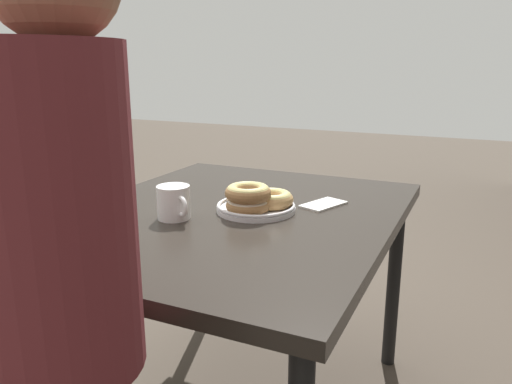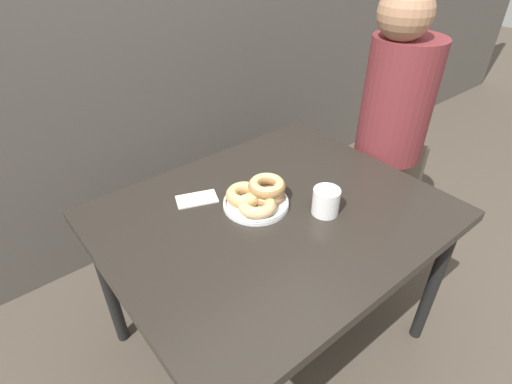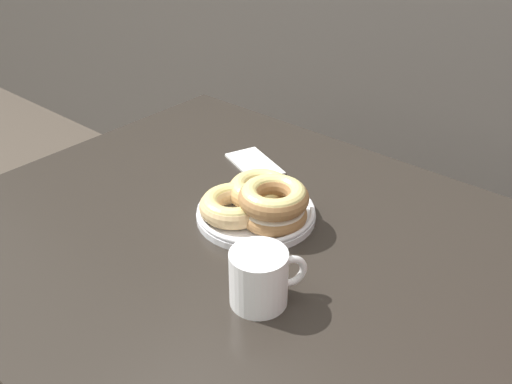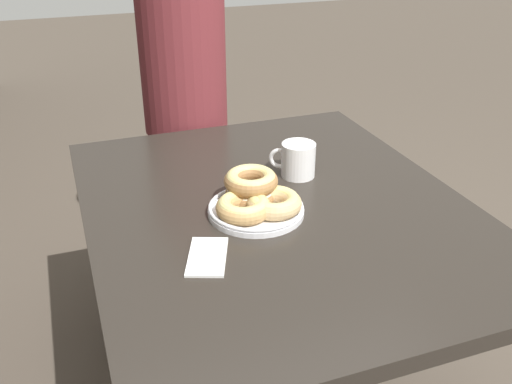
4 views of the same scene
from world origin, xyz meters
name	(u,v)px [view 2 (image 2 of 4)]	position (x,y,z in m)	size (l,w,h in m)	color
ground_plane	(290,356)	(0.00, 0.00, 0.00)	(14.00, 14.00, 0.00)	#4C4238
dining_table	(273,226)	(0.00, 0.13, 0.65)	(1.17, 0.95, 0.72)	#28231E
donut_plate	(258,196)	(-0.02, 0.20, 0.76)	(0.26, 0.26, 0.09)	white
coffee_mug	(326,201)	(0.14, 0.02, 0.77)	(0.10, 0.12, 0.10)	white
person_figure	(392,140)	(0.77, 0.19, 0.73)	(0.39, 0.30, 1.39)	brown
napkin	(197,199)	(-0.17, 0.37, 0.72)	(0.17, 0.13, 0.01)	white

